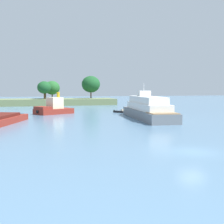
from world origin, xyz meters
The scene contains 5 objects.
ground_plane centered at (0.00, 0.00, 0.00)m, with size 400.00×400.00×0.00m, color slate.
treeline_island centered at (-21.82, 85.33, 2.85)m, with size 76.69×13.55×10.54m.
small_motorboat centered at (6.86, 45.43, 0.24)m, with size 3.36×4.14×0.91m.
white_riverboat centered at (7.67, 30.38, 1.86)m, with size 7.29×22.88×6.80m.
tugboat centered at (-9.29, 46.06, 1.28)m, with size 9.51×8.06×5.02m.
Camera 1 is at (-14.37, -24.81, 5.84)m, focal length 48.74 mm.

